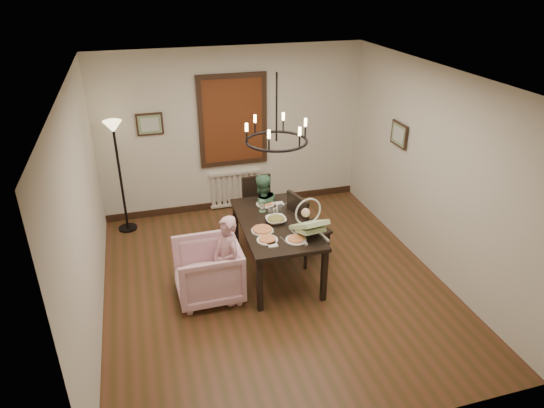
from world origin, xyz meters
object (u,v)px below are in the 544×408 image
elderly_woman (228,268)px  seated_man (262,218)px  chair_far (261,211)px  armchair (208,271)px  dining_table (276,227)px  chair_right (309,226)px  baby_bouncer (309,223)px  floor_lamp (121,179)px  drinking_glass (271,213)px

elderly_woman → seated_man: 1.39m
chair_far → seated_man: (-0.04, -0.18, -0.02)m
armchair → elderly_woman: 0.32m
dining_table → chair_right: size_ratio=1.58×
chair_far → baby_bouncer: baby_bouncer is taller
chair_right → floor_lamp: size_ratio=0.61×
seated_man → floor_lamp: 2.34m
chair_far → chair_right: (0.54, -0.69, 0.02)m
seated_man → baby_bouncer: 1.29m
armchair → drinking_glass: bearing=114.3°
elderly_woman → floor_lamp: (-1.24, 2.34, 0.40)m
drinking_glass → seated_man: bearing=88.9°
seated_man → drinking_glass: bearing=76.2°
chair_far → elderly_woman: chair_far is taller
dining_table → baby_bouncer: (0.30, -0.47, 0.26)m
armchair → seated_man: size_ratio=0.84×
floor_lamp → seated_man: bearing=-30.5°
chair_right → drinking_glass: bearing=77.6°
drinking_glass → floor_lamp: (-1.98, 1.71, 0.03)m
seated_man → baby_bouncer: (0.32, -1.16, 0.47)m
chair_far → armchair: chair_far is taller
drinking_glass → chair_right: bearing=3.5°
chair_right → elderly_woman: (-1.33, -0.67, -0.04)m
elderly_woman → chair_right: bearing=99.5°
chair_right → seated_man: 0.77m
chair_far → seated_man: chair_far is taller
drinking_glass → chair_far: bearing=86.1°
chair_right → drinking_glass: size_ratio=8.07×
armchair → seated_man: bearing=134.7°
baby_bouncer → dining_table: bearing=114.3°
dining_table → armchair: (-1.01, -0.30, -0.33)m
baby_bouncer → floor_lamp: floor_lamp is taller
drinking_glass → elderly_woman: bearing=-139.6°
chair_far → drinking_glass: (-0.05, -0.72, 0.35)m
chair_far → baby_bouncer: (0.28, -1.34, 0.45)m
dining_table → elderly_woman: 0.93m
dining_table → elderly_woman: size_ratio=1.72×
dining_table → chair_far: bearing=90.2°
chair_right → armchair: chair_right is taller
chair_far → armchair: size_ratio=1.24×
baby_bouncer → floor_lamp: 3.28m
baby_bouncer → drinking_glass: 0.71m
chair_right → elderly_woman: chair_right is taller
seated_man → floor_lamp: (-1.99, 1.17, 0.40)m
elderly_woman → seated_man: size_ratio=1.00×
chair_far → elderly_woman: size_ratio=1.04×
baby_bouncer → drinking_glass: (-0.33, 0.62, -0.11)m
chair_right → armchair: size_ratio=1.30×
seated_man → drinking_glass: (-0.01, -0.54, 0.37)m
elderly_woman → drinking_glass: (0.74, 0.63, 0.36)m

